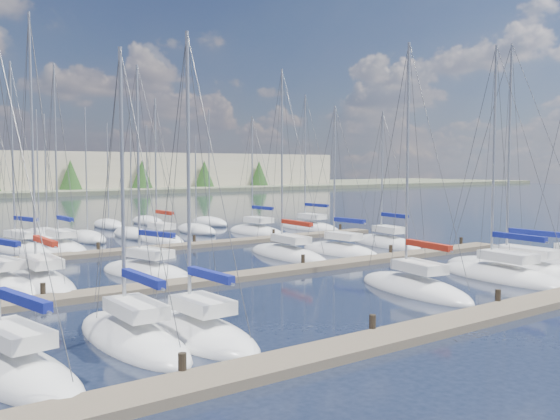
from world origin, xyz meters
TOP-DOWN VIEW (x-y plane):
  - ground at (0.00, 60.00)m, footprint 400.00×400.00m
  - dock_near at (0.00, 2.01)m, footprint 44.00×1.93m
  - dock_mid at (0.00, 16.01)m, footprint 44.00×1.93m
  - dock_far at (0.00, 30.01)m, footprint 44.00×1.93m
  - sailboat_b at (-11.54, 7.60)m, footprint 2.76×8.28m
  - sailboat_o at (-5.62, 34.33)m, footprint 2.97×8.04m
  - sailboat_n at (-8.27, 35.74)m, footprint 4.18×8.71m
  - sailboat_k at (6.07, 21.17)m, footprint 3.42×9.48m
  - sailboat_c at (-9.37, 6.62)m, footprint 2.80×7.18m
  - sailboat_m at (16.47, 21.54)m, footprint 3.91×8.56m
  - sailboat_i at (-10.99, 20.97)m, footprint 2.95×9.63m
  - sailboat_r at (19.92, 35.47)m, footprint 2.65×8.90m
  - sailboat_f at (13.21, 7.62)m, footprint 3.04×10.38m
  - sailboat_a at (-16.01, 6.51)m, footprint 3.83×8.66m
  - sailboat_p at (3.12, 35.33)m, footprint 2.57×7.58m
  - sailboat_q at (13.16, 35.25)m, footprint 2.89×8.18m
  - sailboat_j at (-5.08, 20.30)m, footprint 4.35×8.12m
  - sailboat_e at (10.59, 7.07)m, footprint 3.84×9.14m
  - sailboat_d at (3.78, 7.62)m, footprint 3.95×8.52m
  - sailboat_l at (10.21, 20.24)m, footprint 2.77×7.60m
  - distant_boats at (-4.34, 43.76)m, footprint 36.93×20.75m

SIDE VIEW (x-z plane):
  - ground at x=0.00m, z-range 0.00..0.00m
  - dock_near at x=0.00m, z-range -0.40..0.70m
  - dock_mid at x=0.00m, z-range -0.40..0.70m
  - dock_far at x=0.00m, z-range -0.40..0.70m
  - sailboat_q at x=13.16m, z-range -5.78..6.12m
  - sailboat_b at x=-11.54m, z-range -5.56..5.90m
  - sailboat_f at x=13.21m, z-range -7.07..7.42m
  - sailboat_m at x=16.47m, z-range -5.62..5.98m
  - sailboat_a at x=-16.01m, z-range -5.85..6.20m
  - sailboat_l at x=10.21m, z-range -5.61..5.97m
  - sailboat_e at x=10.59m, z-range -6.82..7.19m
  - sailboat_c at x=-9.37m, z-range -5.87..6.24m
  - sailboat_j at x=-5.08m, z-range -6.34..6.71m
  - sailboat_k at x=6.07m, z-range -6.81..7.18m
  - sailboat_d at x=3.78m, z-range -6.53..6.90m
  - sailboat_p at x=3.12m, z-range -6.30..6.67m
  - sailboat_r at x=19.92m, z-range -7.03..7.41m
  - sailboat_i at x=-10.99m, z-range -7.51..7.89m
  - sailboat_o at x=-5.62m, z-range -7.29..7.67m
  - sailboat_n at x=-8.27m, z-range -7.31..7.71m
  - distant_boats at x=-4.34m, z-range -6.36..6.94m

